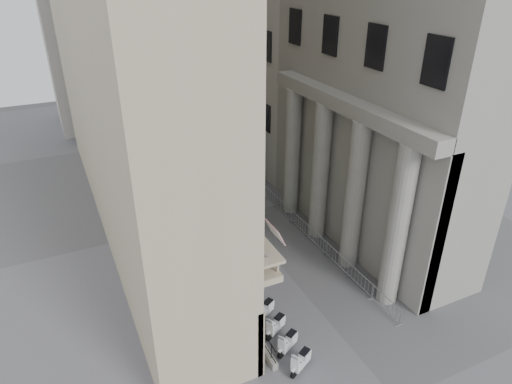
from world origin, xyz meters
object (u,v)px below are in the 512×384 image
Objects in this scene: street_lamp at (176,163)px; pedestrian_b at (209,170)px; scooter_0 at (301,369)px; security_tent at (175,163)px; info_kiosk at (214,229)px; pedestrian_a at (232,177)px.

pedestrian_b is at bearing 60.88° from street_lamp.
scooter_0 is 0.21× the size of street_lamp.
street_lamp is at bearing 56.83° from pedestrian_b.
scooter_0 is at bearing -74.25° from street_lamp.
pedestrian_b is at bearing 29.22° from security_tent.
pedestrian_b is at bearing 60.30° from info_kiosk.
security_tent is 8.10m from info_kiosk.
info_kiosk is (1.13, -5.12, -3.40)m from street_lamp.
security_tent is 2.65× the size of pedestrian_b.
pedestrian_a is at bearing -5.19° from security_tent.
security_tent is 5.35m from pedestrian_a.
security_tent reaches higher than pedestrian_a.
pedestrian_a is (4.74, 20.39, 0.96)m from scooter_0.
security_tent is 2.66× the size of info_kiosk.
info_kiosk is 0.88× the size of pedestrian_a.
pedestrian_a reaches higher than scooter_0.
pedestrian_a is (4.45, 7.34, 0.11)m from info_kiosk.
pedestrian_b reaches higher than scooter_0.
street_lamp is 6.84m from pedestrian_a.
info_kiosk is at bearing -29.10° from scooter_0.
street_lamp is (-0.66, -2.66, 1.21)m from security_tent.
pedestrian_a is 1.14× the size of pedestrian_b.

